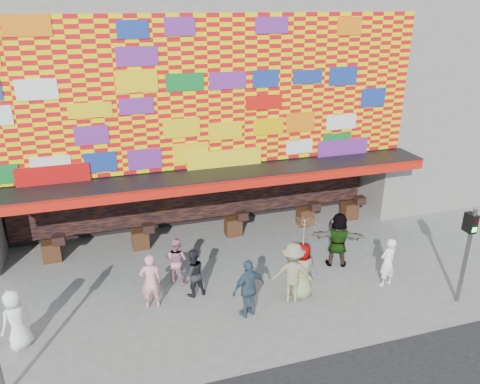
{
  "coord_description": "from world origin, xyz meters",
  "views": [
    {
      "loc": [
        -3.49,
        -10.79,
        8.31
      ],
      "look_at": [
        0.47,
        2.0,
        2.85
      ],
      "focal_mm": 35.0,
      "sensor_mm": 36.0,
      "label": 1
    }
  ],
  "objects_px": {
    "ped_d": "(293,273)",
    "ped_h": "(388,262)",
    "signal_right": "(468,246)",
    "parasol": "(304,233)",
    "ped_c": "(193,273)",
    "ped_f": "(338,240)",
    "ped_g": "(302,271)",
    "ped_i": "(177,261)",
    "ped_b": "(151,281)",
    "ped_a": "(16,319)",
    "ped_e": "(249,288)"
  },
  "relations": [
    {
      "from": "ped_d",
      "to": "ped_h",
      "type": "relative_size",
      "value": 1.17
    },
    {
      "from": "signal_right",
      "to": "parasol",
      "type": "distance_m",
      "value": 4.68
    },
    {
      "from": "ped_c",
      "to": "ped_f",
      "type": "relative_size",
      "value": 0.8
    },
    {
      "from": "ped_g",
      "to": "ped_d",
      "type": "bearing_deg",
      "value": 13.9
    },
    {
      "from": "signal_right",
      "to": "ped_i",
      "type": "xyz_separation_m",
      "value": [
        -7.82,
        3.5,
        -1.09
      ]
    },
    {
      "from": "ped_d",
      "to": "ped_f",
      "type": "height_order",
      "value": "same"
    },
    {
      "from": "ped_b",
      "to": "ped_g",
      "type": "xyz_separation_m",
      "value": [
        4.36,
        -0.83,
        0.04
      ]
    },
    {
      "from": "ped_c",
      "to": "signal_right",
      "type": "bearing_deg",
      "value": 152.25
    },
    {
      "from": "parasol",
      "to": "ped_c",
      "type": "bearing_deg",
      "value": 161.17
    },
    {
      "from": "ped_b",
      "to": "ped_a",
      "type": "bearing_deg",
      "value": 14.39
    },
    {
      "from": "ped_b",
      "to": "ped_e",
      "type": "xyz_separation_m",
      "value": [
        2.57,
        -1.22,
        0.03
      ]
    },
    {
      "from": "ped_c",
      "to": "ped_g",
      "type": "relative_size",
      "value": 0.85
    },
    {
      "from": "ped_g",
      "to": "ped_h",
      "type": "xyz_separation_m",
      "value": [
        2.81,
        -0.2,
        -0.08
      ]
    },
    {
      "from": "ped_i",
      "to": "ped_e",
      "type": "bearing_deg",
      "value": 166.79
    },
    {
      "from": "ped_f",
      "to": "ped_g",
      "type": "bearing_deg",
      "value": 58.78
    },
    {
      "from": "ped_f",
      "to": "ped_c",
      "type": "bearing_deg",
      "value": 27.03
    },
    {
      "from": "ped_c",
      "to": "ped_f",
      "type": "xyz_separation_m",
      "value": [
        5.0,
        0.31,
        0.19
      ]
    },
    {
      "from": "ped_c",
      "to": "parasol",
      "type": "xyz_separation_m",
      "value": [
        3.08,
        -1.05,
        1.39
      ]
    },
    {
      "from": "ped_g",
      "to": "parasol",
      "type": "bearing_deg",
      "value": 180.0
    },
    {
      "from": "ped_c",
      "to": "parasol",
      "type": "distance_m",
      "value": 3.54
    },
    {
      "from": "ped_b",
      "to": "ped_g",
      "type": "relative_size",
      "value": 0.96
    },
    {
      "from": "ped_d",
      "to": "ped_g",
      "type": "bearing_deg",
      "value": -143.4
    },
    {
      "from": "ped_d",
      "to": "ped_g",
      "type": "relative_size",
      "value": 1.07
    },
    {
      "from": "ped_c",
      "to": "ped_d",
      "type": "distance_m",
      "value": 2.97
    },
    {
      "from": "ped_a",
      "to": "ped_e",
      "type": "bearing_deg",
      "value": 132.24
    },
    {
      "from": "ped_f",
      "to": "ped_g",
      "type": "height_order",
      "value": "ped_f"
    },
    {
      "from": "signal_right",
      "to": "ped_d",
      "type": "relative_size",
      "value": 1.58
    },
    {
      "from": "ped_i",
      "to": "parasol",
      "type": "xyz_separation_m",
      "value": [
        3.43,
        -1.91,
        1.38
      ]
    },
    {
      "from": "ped_d",
      "to": "ped_e",
      "type": "relative_size",
      "value": 1.07
    },
    {
      "from": "ped_i",
      "to": "ped_a",
      "type": "bearing_deg",
      "value": 63.29
    },
    {
      "from": "ped_d",
      "to": "ped_b",
      "type": "bearing_deg",
      "value": 8.3
    },
    {
      "from": "ped_c",
      "to": "ped_i",
      "type": "distance_m",
      "value": 0.92
    },
    {
      "from": "ped_h",
      "to": "ped_f",
      "type": "bearing_deg",
      "value": -73.08
    },
    {
      "from": "ped_i",
      "to": "parasol",
      "type": "relative_size",
      "value": 0.83
    },
    {
      "from": "ped_c",
      "to": "ped_e",
      "type": "xyz_separation_m",
      "value": [
        1.29,
        -1.43,
        0.12
      ]
    },
    {
      "from": "ped_c",
      "to": "ped_h",
      "type": "height_order",
      "value": "ped_h"
    },
    {
      "from": "ped_h",
      "to": "ped_a",
      "type": "bearing_deg",
      "value": -14.66
    },
    {
      "from": "ped_f",
      "to": "parasol",
      "type": "xyz_separation_m",
      "value": [
        -1.92,
        -1.36,
        1.2
      ]
    },
    {
      "from": "ped_d",
      "to": "ped_h",
      "type": "height_order",
      "value": "ped_d"
    },
    {
      "from": "ped_e",
      "to": "ped_f",
      "type": "bearing_deg",
      "value": -171.27
    },
    {
      "from": "ped_b",
      "to": "ped_i",
      "type": "height_order",
      "value": "ped_b"
    },
    {
      "from": "ped_b",
      "to": "parasol",
      "type": "distance_m",
      "value": 4.63
    },
    {
      "from": "ped_f",
      "to": "ped_a",
      "type": "bearing_deg",
      "value": 30.75
    },
    {
      "from": "ped_h",
      "to": "ped_b",
      "type": "bearing_deg",
      "value": -21.15
    },
    {
      "from": "ped_a",
      "to": "ped_f",
      "type": "relative_size",
      "value": 0.88
    },
    {
      "from": "parasol",
      "to": "ped_f",
      "type": "bearing_deg",
      "value": 35.27
    },
    {
      "from": "signal_right",
      "to": "ped_h",
      "type": "height_order",
      "value": "signal_right"
    },
    {
      "from": "ped_b",
      "to": "ped_e",
      "type": "bearing_deg",
      "value": 157.42
    },
    {
      "from": "ped_f",
      "to": "ped_i",
      "type": "height_order",
      "value": "ped_f"
    },
    {
      "from": "parasol",
      "to": "ped_a",
      "type": "bearing_deg",
      "value": 179.15
    }
  ]
}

